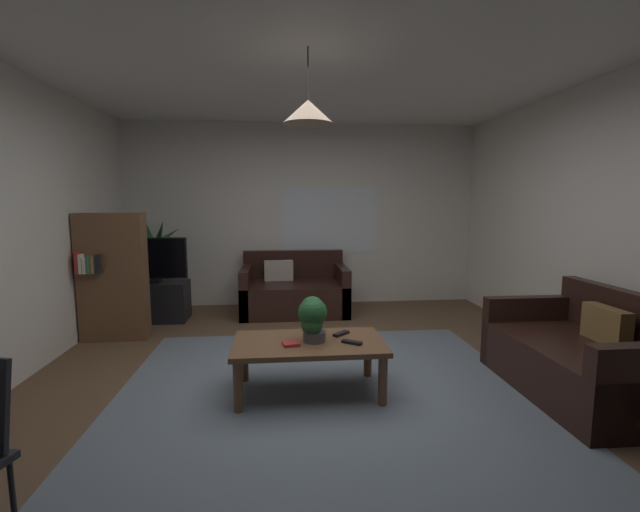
{
  "coord_description": "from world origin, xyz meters",
  "views": [
    {
      "loc": [
        -0.35,
        -3.33,
        1.52
      ],
      "look_at": [
        0.0,
        0.3,
        1.05
      ],
      "focal_mm": 23.67,
      "sensor_mm": 36.0,
      "label": 1
    }
  ],
  "objects_px": {
    "potted_plant_on_table": "(312,316)",
    "tv_stand": "(152,301)",
    "coffee_table": "(309,349)",
    "potted_palm_corner": "(155,270)",
    "couch_under_window": "(294,293)",
    "couch_right_side": "(584,361)",
    "remote_on_table_0": "(341,334)",
    "remote_on_table_1": "(352,342)",
    "book_on_table_0": "(291,344)",
    "bookshelf_corner": "(112,277)",
    "tv": "(149,260)",
    "pendant_lamp": "(308,112)"
  },
  "relations": [
    {
      "from": "couch_under_window",
      "to": "bookshelf_corner",
      "type": "bearing_deg",
      "value": -154.34
    },
    {
      "from": "couch_right_side",
      "to": "potted_palm_corner",
      "type": "relative_size",
      "value": 1.08
    },
    {
      "from": "remote_on_table_1",
      "to": "tv",
      "type": "bearing_deg",
      "value": -102.09
    },
    {
      "from": "remote_on_table_1",
      "to": "tv_stand",
      "type": "relative_size",
      "value": 0.18
    },
    {
      "from": "remote_on_table_1",
      "to": "tv_stand",
      "type": "xyz_separation_m",
      "value": [
        -2.19,
        2.34,
        -0.19
      ]
    },
    {
      "from": "bookshelf_corner",
      "to": "potted_palm_corner",
      "type": "bearing_deg",
      "value": 84.1
    },
    {
      "from": "bookshelf_corner",
      "to": "tv_stand",
      "type": "bearing_deg",
      "value": 75.72
    },
    {
      "from": "book_on_table_0",
      "to": "remote_on_table_0",
      "type": "xyz_separation_m",
      "value": [
        0.42,
        0.21,
        -0.0
      ]
    },
    {
      "from": "couch_under_window",
      "to": "couch_right_side",
      "type": "bearing_deg",
      "value": -51.14
    },
    {
      "from": "coffee_table",
      "to": "remote_on_table_0",
      "type": "relative_size",
      "value": 7.43
    },
    {
      "from": "couch_under_window",
      "to": "remote_on_table_0",
      "type": "xyz_separation_m",
      "value": [
        0.31,
        -2.36,
        0.16
      ]
    },
    {
      "from": "remote_on_table_1",
      "to": "book_on_table_0",
      "type": "bearing_deg",
      "value": -56.51
    },
    {
      "from": "book_on_table_0",
      "to": "bookshelf_corner",
      "type": "height_order",
      "value": "bookshelf_corner"
    },
    {
      "from": "couch_right_side",
      "to": "bookshelf_corner",
      "type": "relative_size",
      "value": 1.03
    },
    {
      "from": "remote_on_table_0",
      "to": "pendant_lamp",
      "type": "bearing_deg",
      "value": 74.14
    },
    {
      "from": "book_on_table_0",
      "to": "remote_on_table_0",
      "type": "relative_size",
      "value": 0.77
    },
    {
      "from": "book_on_table_0",
      "to": "pendant_lamp",
      "type": "relative_size",
      "value": 0.23
    },
    {
      "from": "book_on_table_0",
      "to": "tv_stand",
      "type": "bearing_deg",
      "value": 126.42
    },
    {
      "from": "coffee_table",
      "to": "bookshelf_corner",
      "type": "bearing_deg",
      "value": 143.42
    },
    {
      "from": "potted_palm_corner",
      "to": "coffee_table",
      "type": "bearing_deg",
      "value": -54.33
    },
    {
      "from": "book_on_table_0",
      "to": "potted_plant_on_table",
      "type": "distance_m",
      "value": 0.27
    },
    {
      "from": "couch_under_window",
      "to": "couch_right_side",
      "type": "xyz_separation_m",
      "value": [
        2.19,
        -2.72,
        -0.0
      ]
    },
    {
      "from": "coffee_table",
      "to": "tv_stand",
      "type": "distance_m",
      "value": 2.92
    },
    {
      "from": "potted_plant_on_table",
      "to": "tv",
      "type": "relative_size",
      "value": 0.38
    },
    {
      "from": "pendant_lamp",
      "to": "potted_plant_on_table",
      "type": "bearing_deg",
      "value": 7.47
    },
    {
      "from": "couch_under_window",
      "to": "pendant_lamp",
      "type": "distance_m",
      "value": 3.14
    },
    {
      "from": "couch_right_side",
      "to": "book_on_table_0",
      "type": "distance_m",
      "value": 2.31
    },
    {
      "from": "couch_right_side",
      "to": "bookshelf_corner",
      "type": "xyz_separation_m",
      "value": [
        -4.21,
        1.75,
        0.43
      ]
    },
    {
      "from": "tv_stand",
      "to": "coffee_table",
      "type": "bearing_deg",
      "value": -50.35
    },
    {
      "from": "bookshelf_corner",
      "to": "pendant_lamp",
      "type": "distance_m",
      "value": 2.95
    },
    {
      "from": "potted_plant_on_table",
      "to": "tv_stand",
      "type": "xyz_separation_m",
      "value": [
        -1.89,
        2.24,
        -0.38
      ]
    },
    {
      "from": "potted_plant_on_table",
      "to": "tv_stand",
      "type": "distance_m",
      "value": 2.96
    },
    {
      "from": "couch_right_side",
      "to": "coffee_table",
      "type": "distance_m",
      "value": 2.17
    },
    {
      "from": "couch_under_window",
      "to": "couch_right_side",
      "type": "height_order",
      "value": "same"
    },
    {
      "from": "remote_on_table_0",
      "to": "remote_on_table_1",
      "type": "relative_size",
      "value": 1.0
    },
    {
      "from": "book_on_table_0",
      "to": "bookshelf_corner",
      "type": "xyz_separation_m",
      "value": [
        -1.91,
        1.6,
        0.27
      ]
    },
    {
      "from": "tv",
      "to": "potted_palm_corner",
      "type": "relative_size",
      "value": 0.7
    },
    {
      "from": "book_on_table_0",
      "to": "potted_palm_corner",
      "type": "xyz_separation_m",
      "value": [
        -1.78,
        2.77,
        0.16
      ]
    },
    {
      "from": "book_on_table_0",
      "to": "pendant_lamp",
      "type": "distance_m",
      "value": 1.75
    },
    {
      "from": "couch_under_window",
      "to": "coffee_table",
      "type": "distance_m",
      "value": 2.49
    },
    {
      "from": "remote_on_table_0",
      "to": "book_on_table_0",
      "type": "bearing_deg",
      "value": 75.82
    },
    {
      "from": "couch_under_window",
      "to": "tv",
      "type": "relative_size",
      "value": 1.54
    },
    {
      "from": "tv",
      "to": "potted_palm_corner",
      "type": "bearing_deg",
      "value": 98.01
    },
    {
      "from": "remote_on_table_1",
      "to": "tv_stand",
      "type": "distance_m",
      "value": 3.21
    },
    {
      "from": "couch_right_side",
      "to": "tv",
      "type": "height_order",
      "value": "tv"
    },
    {
      "from": "couch_right_side",
      "to": "book_on_table_0",
      "type": "xyz_separation_m",
      "value": [
        -2.3,
        0.15,
        0.16
      ]
    },
    {
      "from": "potted_palm_corner",
      "to": "couch_under_window",
      "type": "bearing_deg",
      "value": -5.94
    },
    {
      "from": "coffee_table",
      "to": "pendant_lamp",
      "type": "distance_m",
      "value": 1.82
    },
    {
      "from": "coffee_table",
      "to": "potted_palm_corner",
      "type": "height_order",
      "value": "potted_palm_corner"
    },
    {
      "from": "remote_on_table_0",
      "to": "couch_under_window",
      "type": "bearing_deg",
      "value": -33.73
    }
  ]
}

